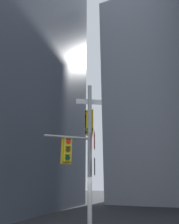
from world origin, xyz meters
TOP-DOWN VIEW (x-y plane):
  - building_tower_left at (-14.80, 5.38)m, footprint 17.82×17.82m
  - building_mid_block at (3.11, 21.34)m, footprint 13.59×13.59m
  - signal_pole_assembly at (-0.40, 0.56)m, footprint 2.14×3.68m

SIDE VIEW (x-z plane):
  - signal_pole_assembly at x=-0.40m, z-range 0.94..7.97m
  - building_mid_block at x=3.11m, z-range 0.00..31.45m
  - building_tower_left at x=-14.80m, z-range 0.00..45.60m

